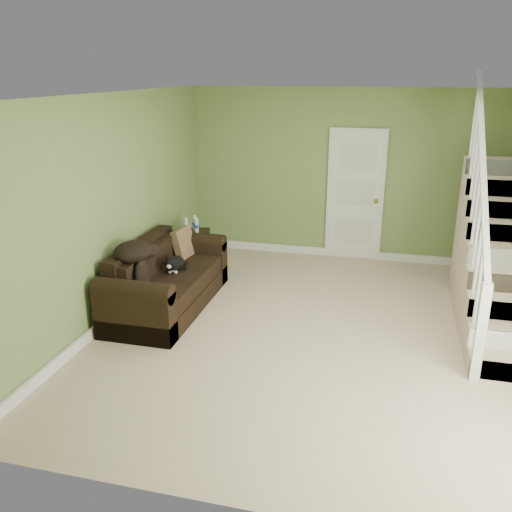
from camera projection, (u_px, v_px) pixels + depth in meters
The scene contains 15 objects.
floor at pixel (322, 332), 6.16m from camera, with size 5.00×5.50×0.01m, color #CBB092.
ceiling at pixel (333, 95), 5.31m from camera, with size 5.00×5.50×0.01m, color white.
wall_back at pixel (350, 176), 8.26m from camera, with size 5.00×0.04×2.60m, color olive.
wall_front at pixel (269, 342), 3.22m from camera, with size 5.00×0.04×2.60m, color olive.
wall_left at pixel (114, 208), 6.32m from camera, with size 0.04×5.50×2.60m, color olive.
baseboard_back at pixel (345, 253), 8.63m from camera, with size 5.00×0.04×0.12m, color white.
baseboard_left at pixel (124, 306), 6.72m from camera, with size 0.04×5.50×0.12m, color white.
door at pixel (355, 196), 8.29m from camera, with size 0.86×0.12×2.02m.
staircase at pixel (504, 266), 6.37m from camera, with size 1.00×2.51×2.82m.
sofa at pixel (165, 283), 6.75m from camera, with size 0.90×2.08×0.82m.
side_table at pixel (193, 250), 8.01m from camera, with size 0.61×0.61×0.81m.
cat at pixel (175, 264), 6.74m from camera, with size 0.25×0.51×0.25m.
banana at pixel (169, 289), 6.15m from camera, with size 0.05×0.17×0.05m, color yellow.
throw_pillow at pixel (184, 243), 7.29m from camera, with size 0.10×0.39×0.39m, color #503620.
throw_blanket at pixel (133, 251), 6.23m from camera, with size 0.41×0.54×0.23m, color black.
Camera 1 is at (0.63, -5.56, 2.83)m, focal length 38.00 mm.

